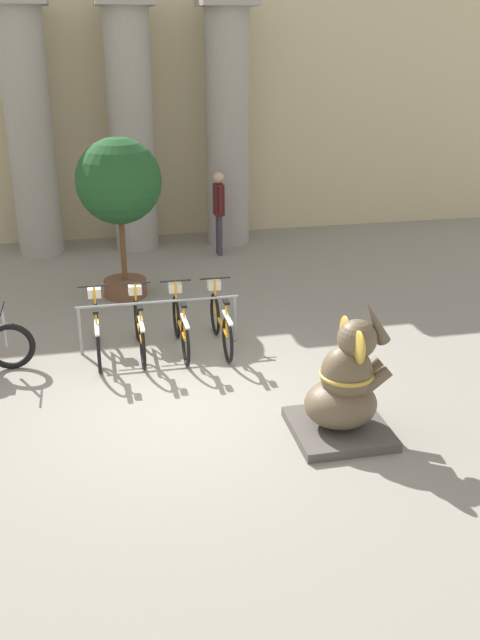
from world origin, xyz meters
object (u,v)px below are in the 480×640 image
at_px(bicycle_0, 97,331).
at_px(bicycle_3, 221,322).
at_px(bicycle_2, 180,325).
at_px(elephant_statue, 345,390).
at_px(potted_tree, 119,187).
at_px(person_pedestrian, 219,205).
at_px(bicycle_1, 139,328).

xyz_separation_m(bicycle_0, bicycle_3, (1.86, -0.02, 0.00)).
xyz_separation_m(bicycle_2, elephant_statue, (1.59, -2.85, 0.19)).
relative_size(elephant_statue, potted_tree, 0.60).
distance_m(bicycle_3, person_pedestrian, 4.94).
height_order(elephant_statue, person_pedestrian, person_pedestrian).
bearing_deg(elephant_statue, bicycle_1, 127.55).
bearing_deg(bicycle_1, bicycle_2, -2.52).
bearing_deg(bicycle_2, elephant_statue, -60.80).
height_order(bicycle_0, bicycle_2, same).
xyz_separation_m(bicycle_0, potted_tree, (0.56, 2.56, 1.61)).
bearing_deg(bicycle_1, person_pedestrian, 66.29).
xyz_separation_m(elephant_statue, potted_tree, (-2.27, 5.43, 1.42)).
xyz_separation_m(bicycle_2, potted_tree, (-0.68, 2.58, 1.61)).
bearing_deg(bicycle_1, bicycle_3, -1.39).
bearing_deg(bicycle_1, bicycle_0, -179.04).
bearing_deg(person_pedestrian, elephant_statue, -89.20).
bearing_deg(bicycle_0, bicycle_2, -0.78).
height_order(bicycle_0, elephant_statue, elephant_statue).
bearing_deg(bicycle_0, bicycle_1, 0.96).
bearing_deg(person_pedestrian, bicycle_0, -119.56).
distance_m(bicycle_1, elephant_statue, 3.63).
relative_size(bicycle_0, bicycle_3, 1.00).
bearing_deg(bicycle_0, bicycle_3, -0.61).
relative_size(bicycle_0, bicycle_1, 1.00).
height_order(bicycle_0, person_pedestrian, person_pedestrian).
bearing_deg(bicycle_3, person_pedestrian, 79.82).
distance_m(bicycle_3, elephant_statue, 3.01).
distance_m(bicycle_2, potted_tree, 3.12).
relative_size(bicycle_3, potted_tree, 0.60).
height_order(bicycle_3, elephant_statue, elephant_statue).
distance_m(elephant_statue, potted_tree, 6.05).
bearing_deg(bicycle_3, elephant_statue, -71.12).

